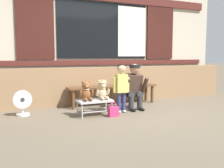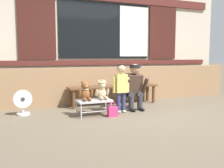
{
  "view_description": "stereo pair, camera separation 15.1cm",
  "coord_description": "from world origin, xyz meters",
  "views": [
    {
      "loc": [
        -2.44,
        -4.12,
        1.1
      ],
      "look_at": [
        -0.4,
        0.45,
        0.55
      ],
      "focal_mm": 40.25,
      "sensor_mm": 36.0,
      "label": 1
    },
    {
      "loc": [
        -2.3,
        -4.18,
        1.1
      ],
      "look_at": [
        -0.4,
        0.45,
        0.55
      ],
      "focal_mm": 40.25,
      "sensor_mm": 36.0,
      "label": 2
    }
  ],
  "objects": [
    {
      "name": "floor_fan",
      "position": [
        -2.09,
        0.74,
        0.24
      ],
      "size": [
        0.34,
        0.24,
        0.48
      ],
      "color": "silver",
      "rests_on": "ground"
    },
    {
      "name": "adult_crouching",
      "position": [
        0.08,
        0.4,
        0.48
      ],
      "size": [
        0.5,
        0.49,
        0.95
      ],
      "color": "#333338",
      "rests_on": "ground"
    },
    {
      "name": "child_standing",
      "position": [
        -0.29,
        0.25,
        0.59
      ],
      "size": [
        0.35,
        0.18,
        0.96
      ],
      "color": "navy",
      "rests_on": "ground"
    },
    {
      "name": "brick_low_wall",
      "position": [
        0.0,
        1.43,
        0.42
      ],
      "size": [
        6.67,
        0.25,
        0.85
      ],
      "primitive_type": "cube",
      "color": "#997551",
      "rests_on": "ground"
    },
    {
      "name": "shop_facade",
      "position": [
        0.0,
        1.94,
        1.65
      ],
      "size": [
        6.81,
        0.26,
        3.26
      ],
      "color": "beige",
      "rests_on": "ground"
    },
    {
      "name": "wooden_bench_long",
      "position": [
        -0.11,
        1.06,
        0.37
      ],
      "size": [
        2.1,
        0.4,
        0.44
      ],
      "color": "brown",
      "rests_on": "ground"
    },
    {
      "name": "handbag_on_ground",
      "position": [
        -0.57,
        0.01,
        0.1
      ],
      "size": [
        0.18,
        0.11,
        0.27
      ],
      "color": "#E53370",
      "rests_on": "ground"
    },
    {
      "name": "ground_plane",
      "position": [
        0.0,
        0.0,
        0.0
      ],
      "size": [
        60.0,
        60.0,
        0.0
      ],
      "primitive_type": "plane",
      "color": "brown"
    },
    {
      "name": "teddy_bear_plain",
      "position": [
        -1.02,
        0.2,
        0.46
      ],
      "size": [
        0.28,
        0.26,
        0.36
      ],
      "color": "brown",
      "rests_on": "small_display_bench"
    },
    {
      "name": "small_display_bench",
      "position": [
        -0.86,
        0.2,
        0.27
      ],
      "size": [
        0.64,
        0.36,
        0.3
      ],
      "color": "#BCBCC1",
      "rests_on": "ground"
    },
    {
      "name": "teddy_bear_with_hat",
      "position": [
        -0.7,
        0.21,
        0.47
      ],
      "size": [
        0.28,
        0.27,
        0.36
      ],
      "color": "#CCB289",
      "rests_on": "small_display_bench"
    }
  ]
}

